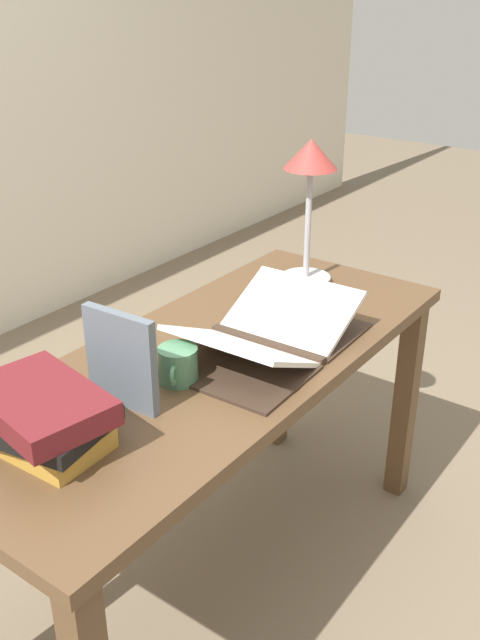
{
  "coord_description": "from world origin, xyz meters",
  "views": [
    {
      "loc": [
        -1.2,
        -0.96,
        1.56
      ],
      "look_at": [
        0.06,
        -0.03,
        0.81
      ],
      "focal_mm": 40.0,
      "sensor_mm": 36.0,
      "label": 1
    }
  ],
  "objects_px": {
    "reading_lamp": "(310,177)",
    "book_standing_upright": "(121,360)",
    "open_book": "(267,336)",
    "book_stack_tall": "(42,417)",
    "coffee_mug": "(178,365)"
  },
  "relations": [
    {
      "from": "reading_lamp",
      "to": "open_book",
      "type": "bearing_deg",
      "value": -160.75
    },
    {
      "from": "open_book",
      "to": "book_stack_tall",
      "type": "relative_size",
      "value": 1.72
    },
    {
      "from": "reading_lamp",
      "to": "coffee_mug",
      "type": "distance_m",
      "value": 0.74
    },
    {
      "from": "open_book",
      "to": "reading_lamp",
      "type": "height_order",
      "value": "reading_lamp"
    },
    {
      "from": "book_standing_upright",
      "to": "reading_lamp",
      "type": "height_order",
      "value": "reading_lamp"
    },
    {
      "from": "book_stack_tall",
      "to": "reading_lamp",
      "type": "height_order",
      "value": "reading_lamp"
    },
    {
      "from": "book_standing_upright",
      "to": "reading_lamp",
      "type": "relative_size",
      "value": 0.51
    },
    {
      "from": "open_book",
      "to": "coffee_mug",
      "type": "xyz_separation_m",
      "value": [
        -0.25,
        0.07,
        0.01
      ]
    },
    {
      "from": "reading_lamp",
      "to": "coffee_mug",
      "type": "relative_size",
      "value": 3.8
    },
    {
      "from": "book_stack_tall",
      "to": "reading_lamp",
      "type": "bearing_deg",
      "value": 1.68
    },
    {
      "from": "reading_lamp",
      "to": "book_standing_upright",
      "type": "bearing_deg",
      "value": -176.77
    },
    {
      "from": "reading_lamp",
      "to": "coffee_mug",
      "type": "height_order",
      "value": "reading_lamp"
    },
    {
      "from": "coffee_mug",
      "to": "reading_lamp",
      "type": "bearing_deg",
      "value": 6.47
    },
    {
      "from": "book_stack_tall",
      "to": "book_standing_upright",
      "type": "bearing_deg",
      "value": -4.69
    },
    {
      "from": "open_book",
      "to": "book_standing_upright",
      "type": "relative_size",
      "value": 2.45
    }
  ]
}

